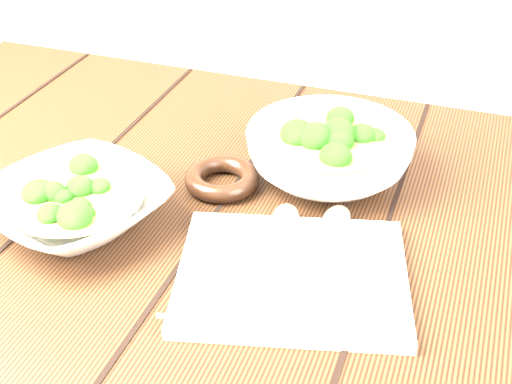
# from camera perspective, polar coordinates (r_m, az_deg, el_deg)

# --- Properties ---
(table) EXTENTS (1.20, 0.80, 0.75)m
(table) POSITION_cam_1_polar(r_m,az_deg,el_deg) (0.92, -2.26, -8.68)
(table) COLOR #311C0E
(table) RESTS_ON ground
(soup_bowl_front) EXTENTS (0.27, 0.27, 0.06)m
(soup_bowl_front) POSITION_cam_1_polar(r_m,az_deg,el_deg) (0.85, -14.22, -0.92)
(soup_bowl_front) COLOR silver
(soup_bowl_front) RESTS_ON table
(soup_bowl_back) EXTENTS (0.22, 0.22, 0.08)m
(soup_bowl_back) POSITION_cam_1_polar(r_m,az_deg,el_deg) (0.91, 5.85, 3.17)
(soup_bowl_back) COLOR silver
(soup_bowl_back) RESTS_ON table
(trivet) EXTENTS (0.11, 0.11, 0.02)m
(trivet) POSITION_cam_1_polar(r_m,az_deg,el_deg) (0.90, -2.74, 1.08)
(trivet) COLOR black
(trivet) RESTS_ON table
(napkin) EXTENTS (0.28, 0.25, 0.01)m
(napkin) POSITION_cam_1_polar(r_m,az_deg,el_deg) (0.76, 2.91, -6.71)
(napkin) COLOR beige
(napkin) RESTS_ON table
(spoon_left) EXTENTS (0.06, 0.20, 0.01)m
(spoon_left) POSITION_cam_1_polar(r_m,az_deg,el_deg) (0.79, 2.11, -3.67)
(spoon_left) COLOR #AFA99A
(spoon_left) RESTS_ON napkin
(spoon_right) EXTENTS (0.03, 0.20, 0.01)m
(spoon_right) POSITION_cam_1_polar(r_m,az_deg,el_deg) (0.80, 5.85, -3.70)
(spoon_right) COLOR #AFA99A
(spoon_right) RESTS_ON napkin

